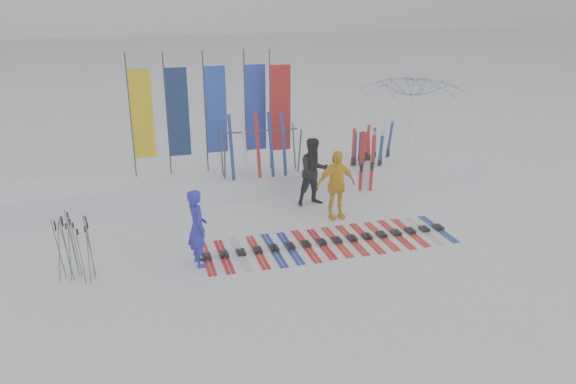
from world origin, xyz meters
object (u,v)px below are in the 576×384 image
object	(u,v)px
person_yellow	(336,185)
ski_row	(329,242)
ski_rack	(261,146)
tent_canopy	(411,123)
person_black	(314,172)
person_blue	(197,228)

from	to	relation	value
person_yellow	ski_row	distance (m)	1.70
person_yellow	ski_rack	world-z (taller)	ski_rack
person_yellow	tent_canopy	world-z (taller)	tent_canopy
ski_row	ski_rack	size ratio (longest dim) A/B	2.73
person_black	ski_rack	xyz separation A→B (m)	(-1.14, 1.03, 0.51)
person_black	tent_canopy	xyz separation A→B (m)	(3.72, 1.92, 0.60)
ski_row	ski_rack	world-z (taller)	ski_rack
person_yellow	person_blue	bearing A→B (deg)	-160.15
person_yellow	ski_row	size ratio (longest dim) A/B	0.30
person_black	person_yellow	size ratio (longest dim) A/B	1.04
person_yellow	ski_rack	xyz separation A→B (m)	(-1.35, 2.03, 0.54)
person_yellow	person_black	bearing A→B (deg)	98.49
tent_canopy	person_yellow	bearing A→B (deg)	-140.29
person_yellow	ski_row	bearing A→B (deg)	-119.73
person_black	person_yellow	distance (m)	1.02
person_blue	ski_row	world-z (taller)	person_blue
ski_rack	person_blue	bearing A→B (deg)	-121.46
ski_row	person_black	bearing A→B (deg)	79.12
person_black	person_yellow	world-z (taller)	person_black
person_black	tent_canopy	world-z (taller)	tent_canopy
person_yellow	ski_row	xyz separation A→B (m)	(-0.66, -1.34, -0.81)
person_blue	ski_row	xyz separation A→B (m)	(2.86, 0.18, -0.76)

